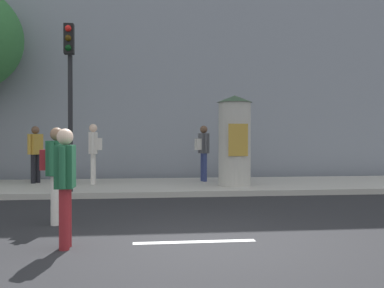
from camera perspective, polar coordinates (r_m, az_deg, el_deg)
The scene contains 11 objects.
ground_plane at distance 6.86m, azimuth 0.34°, elevation -12.07°, with size 80.00×80.00×0.00m, color #232326.
sidewalk_curb at distance 13.74m, azimuth -3.37°, elevation -5.27°, with size 36.00×4.00×0.15m, color #B2ADA3.
lane_markings at distance 6.86m, azimuth 0.34°, elevation -12.04°, with size 25.80×0.16×0.01m.
building_backdrop at distance 19.01m, azimuth -4.34°, elevation 11.85°, with size 36.00×5.00×10.35m, color gray.
traffic_light at distance 12.08m, azimuth -14.95°, elevation 7.75°, with size 0.24×0.45×4.22m.
poster_column at distance 13.23m, azimuth 5.30°, elevation 0.52°, with size 1.01×1.01×2.59m.
pedestrian_in_dark_shirt at distance 6.57m, azimuth -15.45°, elevation -4.20°, with size 0.25×0.56×1.65m.
pedestrian_with_bag at distance 8.44m, azimuth -16.54°, elevation -2.65°, with size 0.44×0.63×1.71m.
pedestrian_in_red_top at distance 14.67m, azimuth -18.85°, elevation -0.66°, with size 0.41×0.55×1.72m.
pedestrian_tallest at distance 13.93m, azimuth -12.07°, elevation -0.46°, with size 0.39×0.65×1.78m.
pedestrian_with_backpack at distance 14.47m, azimuth 1.39°, elevation -0.53°, with size 0.44×0.55×1.75m.
Camera 1 is at (-0.85, -6.63, 1.53)m, focal length 43.00 mm.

